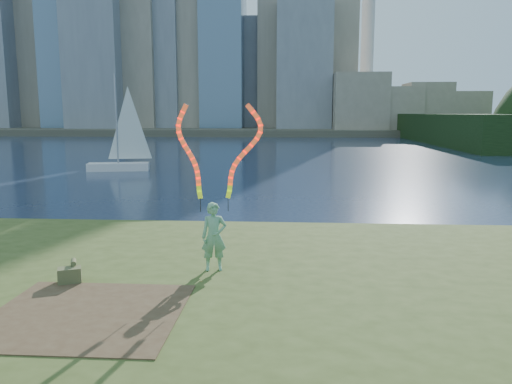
{
  "coord_description": "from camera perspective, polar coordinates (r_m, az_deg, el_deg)",
  "views": [
    {
      "loc": [
        1.21,
        -11.04,
        4.19
      ],
      "look_at": [
        0.42,
        1.0,
        2.27
      ],
      "focal_mm": 35.0,
      "sensor_mm": 36.0,
      "label": 1
    }
  ],
  "objects": [
    {
      "name": "sailboat",
      "position": [
        37.66,
        -15.14,
        4.19
      ],
      "size": [
        4.65,
        2.26,
        6.98
      ],
      "rotation": [
        0.0,
        0.0,
        0.21
      ],
      "color": "white",
      "rests_on": "ground"
    },
    {
      "name": "far_shore",
      "position": [
        106.1,
        3.12,
        7.1
      ],
      "size": [
        320.0,
        40.0,
        1.2
      ],
      "primitive_type": "cube",
      "color": "#4D4838",
      "rests_on": "ground"
    },
    {
      "name": "ground",
      "position": [
        11.87,
        -2.41,
        -11.63
      ],
      "size": [
        320.0,
        320.0,
        0.0
      ],
      "primitive_type": "plane",
      "color": "#1A2742",
      "rests_on": "ground"
    },
    {
      "name": "dirt_patch",
      "position": [
        9.19,
        -18.85,
        -13.03
      ],
      "size": [
        3.2,
        3.0,
        0.02
      ],
      "primitive_type": "cube",
      "color": "#47331E",
      "rests_on": "grassy_knoll"
    },
    {
      "name": "grassy_knoll",
      "position": [
        9.63,
        -3.93,
        -14.54
      ],
      "size": [
        20.0,
        18.0,
        0.8
      ],
      "color": "#3A4A1A",
      "rests_on": "ground"
    },
    {
      "name": "woman_with_ribbons",
      "position": [
        10.73,
        -4.84,
        -1.44
      ],
      "size": [
        1.96,
        0.53,
        3.89
      ],
      "rotation": [
        0.0,
        0.0,
        0.19
      ],
      "color": "#137530",
      "rests_on": "grassy_knoll"
    },
    {
      "name": "canvas_bag",
      "position": [
        10.82,
        -20.5,
        -8.81
      ],
      "size": [
        0.53,
        0.59,
        0.42
      ],
      "rotation": [
        0.0,
        0.0,
        0.39
      ],
      "color": "#4C522E",
      "rests_on": "grassy_knoll"
    }
  ]
}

